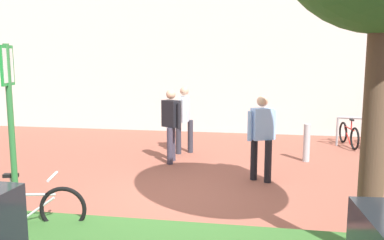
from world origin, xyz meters
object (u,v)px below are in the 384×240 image
object	(u,v)px
person_shirt_blue	(184,115)
bollard_steel	(307,143)
bike_at_sign	(27,208)
person_shirt_white	(262,133)
person_suited_dark	(171,121)
parking_sign_post	(10,115)

from	to	relation	value
person_shirt_blue	bollard_steel	bearing A→B (deg)	-6.63
bike_at_sign	bollard_steel	bearing A→B (deg)	48.01
person_shirt_blue	person_shirt_white	world-z (taller)	same
person_suited_dark	parking_sign_post	bearing A→B (deg)	-105.28
bollard_steel	bike_at_sign	bearing A→B (deg)	-131.99
bike_at_sign	person_shirt_white	xyz separation A→B (m)	(3.24, 3.01, 0.63)
bike_at_sign	person_suited_dark	size ratio (longest dim) A/B	0.96
parking_sign_post	person_shirt_white	xyz separation A→B (m)	(3.27, 3.20, -0.72)
parking_sign_post	bollard_steel	distance (m)	6.70
bollard_steel	person_shirt_blue	size ratio (longest dim) A/B	0.52
parking_sign_post	person_suited_dark	size ratio (longest dim) A/B	1.53
parking_sign_post	person_suited_dark	bearing A→B (deg)	74.72
person_shirt_blue	person_shirt_white	bearing A→B (deg)	-47.28
bike_at_sign	person_shirt_blue	world-z (taller)	person_shirt_blue
parking_sign_post	person_shirt_blue	world-z (taller)	parking_sign_post
bollard_steel	person_suited_dark	size ratio (longest dim) A/B	0.52
parking_sign_post	person_shirt_blue	xyz separation A→B (m)	(1.31, 5.31, -0.72)
bollard_steel	person_shirt_blue	distance (m)	3.08
bollard_steel	person_shirt_white	bearing A→B (deg)	-121.03
parking_sign_post	bike_at_sign	xyz separation A→B (m)	(0.03, 0.19, -1.36)
bike_at_sign	person_shirt_white	size ratio (longest dim) A/B	0.96
bike_at_sign	person_suited_dark	world-z (taller)	person_suited_dark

